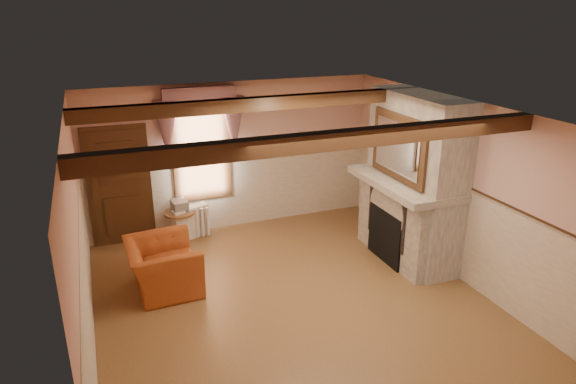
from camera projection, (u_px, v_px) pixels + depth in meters
name	position (u px, v px, depth m)	size (l,w,h in m)	color
floor	(291.00, 300.00, 7.56)	(5.50, 6.00, 0.01)	brown
ceiling	(292.00, 111.00, 6.60)	(5.50, 6.00, 0.01)	silver
wall_back	(233.00, 156.00, 9.71)	(5.50, 0.02, 2.80)	#D5A093
wall_front	(419.00, 334.00, 4.46)	(5.50, 0.02, 2.80)	#D5A093
wall_left	(78.00, 244.00, 6.14)	(0.02, 6.00, 2.80)	#D5A093
wall_right	(454.00, 188.00, 8.02)	(0.02, 6.00, 2.80)	#D5A093
wainscot	(291.00, 254.00, 7.30)	(5.50, 6.00, 1.50)	beige
chair_rail	(291.00, 205.00, 7.05)	(5.50, 6.00, 0.08)	black
firebox	(388.00, 235.00, 8.62)	(0.20, 0.95, 0.90)	black
armchair	(163.00, 266.00, 7.74)	(1.17, 1.02, 0.76)	#994219
side_table	(180.00, 226.00, 9.43)	(0.56, 0.56, 0.55)	brown
book_stack	(180.00, 206.00, 9.34)	(0.26, 0.32, 0.20)	#B7AD8C
radiator	(191.00, 222.00, 9.50)	(0.70, 0.18, 0.60)	silver
bowl	(408.00, 177.00, 8.30)	(0.37, 0.37, 0.09)	brown
mantel_clock	(380.00, 160.00, 9.04)	(0.14, 0.24, 0.20)	black
oil_lamp	(398.00, 167.00, 8.52)	(0.11, 0.11, 0.28)	gold
candle_red	(421.00, 182.00, 7.98)	(0.06, 0.06, 0.16)	#9F1B13
jar_yellow	(414.00, 180.00, 8.15)	(0.06, 0.06, 0.12)	gold
fireplace	(415.00, 179.00, 8.44)	(0.85, 2.00, 2.80)	gray
mantel	(405.00, 182.00, 8.39)	(1.05, 2.05, 0.12)	gray
overmantel_mirror	(398.00, 147.00, 8.12)	(0.06, 1.44, 1.04)	silver
door	(120.00, 188.00, 9.06)	(1.10, 0.10, 2.10)	black
window	(201.00, 147.00, 9.39)	(1.06, 0.08, 2.02)	white
window_drapes	(200.00, 115.00, 9.11)	(1.30, 0.14, 1.40)	gray
ceiling_beam_front	(332.00, 140.00, 5.59)	(5.50, 0.18, 0.20)	black
ceiling_beam_back	(262.00, 104.00, 7.69)	(5.50, 0.18, 0.20)	black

